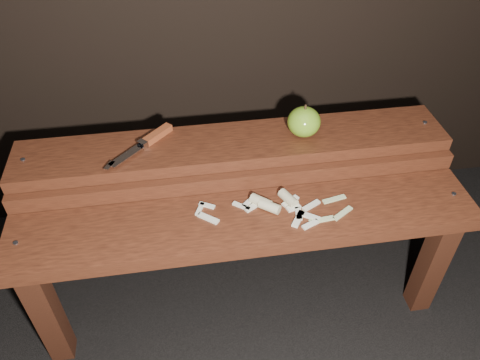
{
  "coord_description": "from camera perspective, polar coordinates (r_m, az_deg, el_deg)",
  "views": [
    {
      "loc": [
        -0.14,
        -0.86,
        1.27
      ],
      "look_at": [
        0.0,
        0.06,
        0.45
      ],
      "focal_mm": 35.0,
      "sensor_mm": 36.0,
      "label": 1
    }
  ],
  "objects": [
    {
      "name": "apple",
      "position": [
        1.31,
        7.8,
        7.05
      ],
      "size": [
        0.09,
        0.09,
        0.1
      ],
      "color": "#6B9A1F",
      "rests_on": "bench_rear_tier"
    },
    {
      "name": "ground",
      "position": [
        1.54,
        0.35,
        -14.11
      ],
      "size": [
        60.0,
        60.0,
        0.0
      ],
      "primitive_type": "plane",
      "color": "black"
    },
    {
      "name": "bench_rear_tier",
      "position": [
        1.35,
        -0.69,
        1.8
      ],
      "size": [
        1.2,
        0.21,
        0.5
      ],
      "color": "#35180D",
      "rests_on": "ground"
    },
    {
      "name": "apple_scraps",
      "position": [
        1.21,
        4.37,
        -3.08
      ],
      "size": [
        0.4,
        0.14,
        0.03
      ],
      "color": "beige",
      "rests_on": "bench_front_tier"
    },
    {
      "name": "bench_front_tier",
      "position": [
        1.23,
        0.87,
        -7.1
      ],
      "size": [
        1.2,
        0.2,
        0.42
      ],
      "color": "#35180D",
      "rests_on": "ground"
    },
    {
      "name": "knife",
      "position": [
        1.3,
        -10.95,
        4.83
      ],
      "size": [
        0.18,
        0.18,
        0.02
      ],
      "color": "brown",
      "rests_on": "bench_rear_tier"
    }
  ]
}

